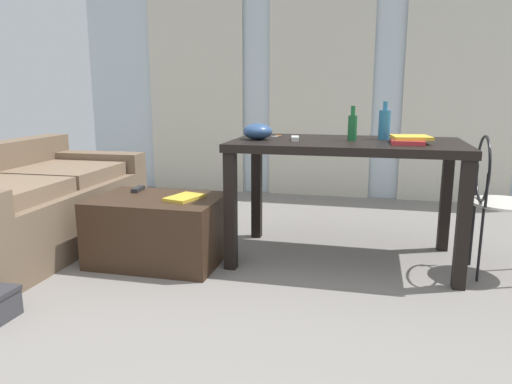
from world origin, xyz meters
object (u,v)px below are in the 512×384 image
at_px(magazine, 184,198).
at_px(bottle_far, 384,124).
at_px(bowl, 258,131).
at_px(craft_table, 346,157).
at_px(tv_remote_primary, 138,189).
at_px(tv_remote_on_table, 295,138).
at_px(coffee_table, 158,230).
at_px(bottle_near, 352,127).
at_px(scissors, 277,136).
at_px(book_stack, 409,140).
at_px(couch, 25,207).
at_px(wire_chair, 494,190).

bearing_deg(magazine, bottle_far, 37.26).
distance_m(bowl, magazine, 0.63).
relative_size(craft_table, tv_remote_primary, 9.71).
bearing_deg(craft_table, tv_remote_on_table, -168.39).
bearing_deg(coffee_table, tv_remote_primary, 142.78).
height_order(coffee_table, bowl, bowl).
bearing_deg(bottle_near, bowl, -171.72).
bearing_deg(bottle_far, scissors, 176.43).
bearing_deg(coffee_table, craft_table, 15.89).
bearing_deg(magazine, tv_remote_on_table, 38.17).
height_order(book_stack, tv_remote_on_table, book_stack).
distance_m(couch, coffee_table, 1.03).
bearing_deg(bottle_near, coffee_table, -163.24).
relative_size(couch, coffee_table, 2.26).
bearing_deg(craft_table, tv_remote_primary, -172.98).
relative_size(bowl, tv_remote_primary, 1.27).
bearing_deg(bowl, tv_remote_primary, -172.20).
xyz_separation_m(bottle_far, book_stack, (0.14, -0.21, -0.08)).
xyz_separation_m(tv_remote_on_table, magazine, (-0.65, -0.26, -0.36)).
height_order(craft_table, tv_remote_on_table, tv_remote_on_table).
bearing_deg(coffee_table, tv_remote_on_table, 17.47).
relative_size(coffee_table, bottle_near, 3.73).
bearing_deg(book_stack, scissors, 163.44).
bearing_deg(bottle_near, bottle_far, 28.17).
bearing_deg(wire_chair, couch, -176.14).
relative_size(couch, craft_table, 1.27).
xyz_separation_m(book_stack, tv_remote_primary, (-1.74, -0.09, -0.37)).
distance_m(bowl, book_stack, 0.93).
relative_size(couch, bowl, 9.73).
bearing_deg(scissors, book_stack, -16.56).
relative_size(bottle_near, tv_remote_primary, 1.46).
distance_m(bottle_far, tv_remote_primary, 1.68).
xyz_separation_m(couch, wire_chair, (3.05, 0.21, 0.22)).
xyz_separation_m(wire_chair, book_stack, (-0.50, -0.00, 0.28)).
bearing_deg(wire_chair, bowl, 179.34).
bearing_deg(wire_chair, coffee_table, -172.82).
relative_size(tv_remote_on_table, magazine, 0.60).
relative_size(wire_chair, bottle_far, 3.48).
relative_size(bowl, magazine, 0.78).
height_order(bottle_near, tv_remote_primary, bottle_near).
height_order(coffee_table, bottle_far, bottle_far).
bearing_deg(tv_remote_on_table, book_stack, -10.47).
bearing_deg(bottle_near, tv_remote_on_table, -164.96).
xyz_separation_m(wire_chair, tv_remote_primary, (-2.24, -0.09, -0.08)).
distance_m(craft_table, wire_chair, 0.88).
xyz_separation_m(bottle_near, tv_remote_on_table, (-0.35, -0.09, -0.07)).
height_order(tv_remote_on_table, tv_remote_primary, tv_remote_on_table).
relative_size(coffee_table, tv_remote_primary, 5.46).
xyz_separation_m(craft_table, bottle_near, (0.03, 0.03, 0.19)).
height_order(craft_table, tv_remote_primary, craft_table).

